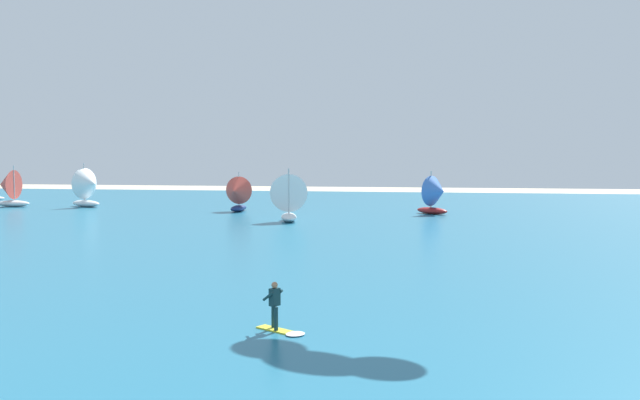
# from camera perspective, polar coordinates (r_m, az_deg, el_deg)

# --- Properties ---
(ocean) EXTENTS (160.00, 90.00, 0.10)m
(ocean) POSITION_cam_1_polar(r_m,az_deg,el_deg) (57.15, 5.42, -2.08)
(ocean) COLOR #236B89
(ocean) RESTS_ON ground
(kitesurfer) EXTENTS (1.96, 1.51, 1.67)m
(kitesurfer) POSITION_cam_1_polar(r_m,az_deg,el_deg) (23.58, -3.44, -9.40)
(kitesurfer) COLOR yellow
(kitesurfer) RESTS_ON ocean
(sailboat_trailing) EXTENTS (2.92, 3.42, 3.95)m
(sailboat_trailing) POSITION_cam_1_polar(r_m,az_deg,el_deg) (69.09, -6.93, 0.52)
(sailboat_trailing) COLOR navy
(sailboat_trailing) RESTS_ON ocean
(sailboat_near_shore) EXTENTS (3.73, 3.55, 4.15)m
(sailboat_near_shore) POSITION_cam_1_polar(r_m,az_deg,el_deg) (66.57, 9.64, 0.44)
(sailboat_near_shore) COLOR maroon
(sailboat_near_shore) RESTS_ON ocean
(sailboat_anchored_offshore) EXTENTS (4.21, 3.77, 4.74)m
(sailboat_anchored_offshore) POSITION_cam_1_polar(r_m,az_deg,el_deg) (78.24, -18.63, 1.02)
(sailboat_anchored_offshore) COLOR white
(sailboat_anchored_offshore) RESTS_ON ocean
(sailboat_mid_right) EXTENTS (3.79, 3.19, 4.49)m
(sailboat_mid_right) POSITION_cam_1_polar(r_m,az_deg,el_deg) (82.00, -24.47, 0.92)
(sailboat_mid_right) COLOR white
(sailboat_mid_right) RESTS_ON ocean
(sailboat_outermost) EXTENTS (3.54, 4.06, 4.59)m
(sailboat_outermost) POSITION_cam_1_polar(r_m,az_deg,el_deg) (59.79, -2.62, 0.28)
(sailboat_outermost) COLOR white
(sailboat_outermost) RESTS_ON ocean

